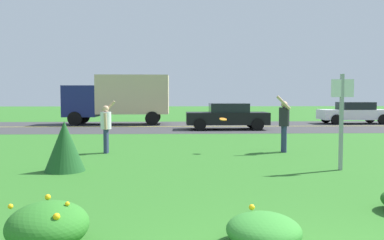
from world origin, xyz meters
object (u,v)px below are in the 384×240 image
object	(u,v)px
frisbee_orange	(223,119)
box_truck_navy	(120,97)
car_white_leftmost	(354,113)
sign_post_near_path	(342,112)
car_black_center_left	(227,116)
person_thrower_white_shirt	(106,125)
person_catcher_dark_shirt	(284,121)

from	to	relation	value
frisbee_orange	box_truck_navy	size ratio (longest dim) A/B	0.04
frisbee_orange	car_white_leftmost	distance (m)	16.98
frisbee_orange	box_truck_navy	xyz separation A→B (m)	(-5.26, 13.43, 0.72)
sign_post_near_path	box_truck_navy	xyz separation A→B (m)	(-7.83, 16.65, 0.35)
car_white_leftmost	car_black_center_left	xyz separation A→B (m)	(-9.09, -4.28, 0.00)
sign_post_near_path	person_thrower_white_shirt	xyz separation A→B (m)	(-6.37, 3.23, -0.53)
person_thrower_white_shirt	frisbee_orange	world-z (taller)	person_thrower_white_shirt
person_catcher_dark_shirt	frisbee_orange	world-z (taller)	person_catcher_dark_shirt
person_catcher_dark_shirt	box_truck_navy	distance (m)	15.28
sign_post_near_path	person_catcher_dark_shirt	xyz separation A→B (m)	(-0.57, 3.23, -0.44)
person_thrower_white_shirt	car_black_center_left	size ratio (longest dim) A/B	0.38
car_white_leftmost	box_truck_navy	bearing A→B (deg)	-180.00
person_catcher_dark_shirt	car_white_leftmost	distance (m)	15.82
person_catcher_dark_shirt	frisbee_orange	xyz separation A→B (m)	(-2.01, -0.01, 0.08)
person_catcher_dark_shirt	car_black_center_left	xyz separation A→B (m)	(-0.72, 9.14, -0.27)
sign_post_near_path	frisbee_orange	world-z (taller)	sign_post_near_path
sign_post_near_path	person_catcher_dark_shirt	distance (m)	3.31
car_white_leftmost	box_truck_navy	world-z (taller)	box_truck_navy
box_truck_navy	car_black_center_left	bearing A→B (deg)	-33.17
sign_post_near_path	frisbee_orange	distance (m)	4.14
car_black_center_left	box_truck_navy	bearing A→B (deg)	146.83
car_black_center_left	box_truck_navy	world-z (taller)	box_truck_navy
person_thrower_white_shirt	person_catcher_dark_shirt	xyz separation A→B (m)	(5.80, 0.00, 0.09)
car_white_leftmost	box_truck_navy	distance (m)	15.67
frisbee_orange	car_black_center_left	world-z (taller)	car_black_center_left
car_white_leftmost	car_black_center_left	distance (m)	10.05
car_black_center_left	person_catcher_dark_shirt	bearing A→B (deg)	-85.50
sign_post_near_path	car_black_center_left	bearing A→B (deg)	95.93
car_black_center_left	frisbee_orange	bearing A→B (deg)	-98.01
sign_post_near_path	car_white_leftmost	size ratio (longest dim) A/B	0.53
frisbee_orange	sign_post_near_path	bearing A→B (deg)	-51.38
person_thrower_white_shirt	car_black_center_left	distance (m)	10.46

